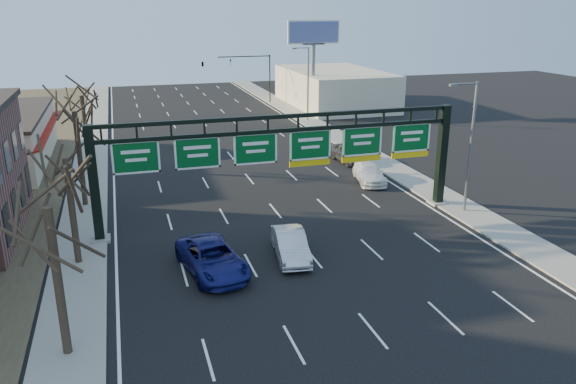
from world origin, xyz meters
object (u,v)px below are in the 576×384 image
object	(u,v)px
car_blue_suv	(212,258)
car_white_wagon	(369,173)
car_silver_sedan	(291,245)
sign_gantry	(286,153)

from	to	relation	value
car_blue_suv	car_white_wagon	size ratio (longest dim) A/B	1.17
car_silver_sedan	car_white_wagon	size ratio (longest dim) A/B	0.94
sign_gantry	car_white_wagon	distance (m)	11.73
sign_gantry	car_white_wagon	bearing A→B (deg)	35.36
car_blue_suv	sign_gantry	bearing A→B (deg)	36.44
car_blue_suv	car_white_wagon	xyz separation A→B (m)	(15.00, 12.61, -0.09)
car_blue_suv	car_silver_sedan	distance (m)	4.59
car_blue_suv	car_white_wagon	bearing A→B (deg)	30.38
sign_gantry	car_silver_sedan	size ratio (longest dim) A/B	5.16
sign_gantry	car_silver_sedan	bearing A→B (deg)	-103.90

